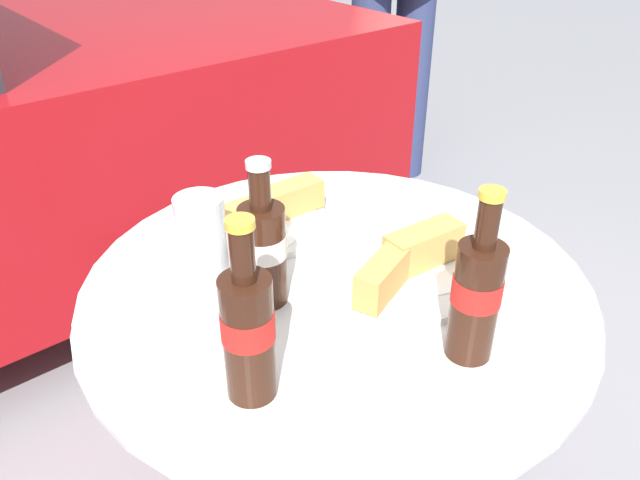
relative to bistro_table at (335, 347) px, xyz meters
name	(u,v)px	position (x,y,z in m)	size (l,w,h in m)	color
bistro_table	(335,347)	(0.00, 0.00, 0.00)	(0.79, 0.79, 0.72)	#B7B7BC
cola_bottle_left	(263,249)	(-0.12, 0.03, 0.23)	(0.07, 0.07, 0.22)	#33190F
cola_bottle_right	(248,330)	(-0.24, -0.12, 0.23)	(0.06, 0.06, 0.24)	#33190F
cola_bottle_center	(476,294)	(0.02, -0.24, 0.23)	(0.06, 0.06, 0.24)	#33190F
drinking_glass	(203,245)	(-0.16, 0.12, 0.20)	(0.07, 0.07, 0.14)	#C68923
lunch_plate_near	(401,268)	(0.07, -0.07, 0.16)	(0.25, 0.25, 0.07)	silver
lunch_plate_far	(271,216)	(0.02, 0.19, 0.16)	(0.22, 0.21, 0.07)	silver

